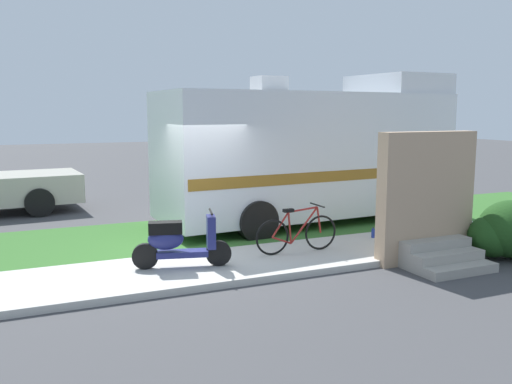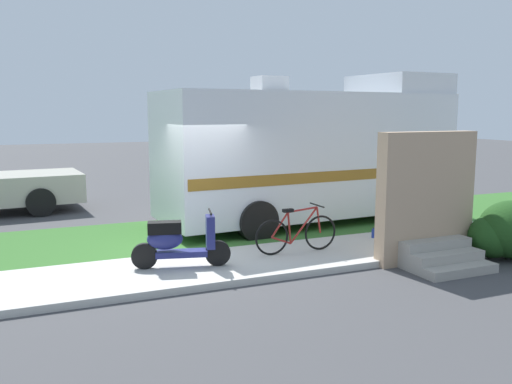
# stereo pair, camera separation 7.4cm
# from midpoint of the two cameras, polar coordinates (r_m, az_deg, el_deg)

# --- Properties ---
(ground_plane) EXTENTS (80.00, 80.00, 0.00)m
(ground_plane) POSITION_cam_midpoint_polar(r_m,az_deg,el_deg) (10.66, -6.30, -6.53)
(ground_plane) COLOR #424244
(sidewalk) EXTENTS (24.00, 2.00, 0.12)m
(sidewalk) POSITION_cam_midpoint_polar(r_m,az_deg,el_deg) (9.55, -4.17, -7.92)
(sidewalk) COLOR beige
(sidewalk) RESTS_ON ground
(grass_strip) EXTENTS (24.00, 3.40, 0.08)m
(grass_strip) POSITION_cam_midpoint_polar(r_m,az_deg,el_deg) (12.06, -8.40, -4.61)
(grass_strip) COLOR #336628
(grass_strip) RESTS_ON ground
(motorhome_rv) EXTENTS (7.44, 2.94, 3.70)m
(motorhome_rv) POSITION_cam_midpoint_polar(r_m,az_deg,el_deg) (13.34, 6.13, 4.18)
(motorhome_rv) COLOR silver
(motorhome_rv) RESTS_ON ground
(scooter) EXTENTS (1.65, 0.65, 0.97)m
(scooter) POSITION_cam_midpoint_polar(r_m,az_deg,el_deg) (9.28, -8.08, -5.16)
(scooter) COLOR black
(scooter) RESTS_ON ground
(bicycle) EXTENTS (1.70, 0.52, 0.89)m
(bicycle) POSITION_cam_midpoint_polar(r_m,az_deg,el_deg) (10.20, 4.51, -4.31)
(bicycle) COLOR black
(bicycle) RESTS_ON ground
(porch_steps) EXTENTS (2.00, 1.26, 2.40)m
(porch_steps) POSITION_cam_midpoint_polar(r_m,az_deg,el_deg) (10.29, 18.08, -1.93)
(porch_steps) COLOR #9E998E
(porch_steps) RESTS_ON ground
(bush_by_porch) EXTENTS (1.53, 1.15, 1.08)m
(bush_by_porch) POSITION_cam_midpoint_polar(r_m,az_deg,el_deg) (11.21, 25.42, -3.88)
(bush_by_porch) COLOR #1E4719
(bush_by_porch) RESTS_ON ground
(bottle_green) EXTENTS (0.07, 0.07, 0.22)m
(bottle_green) POSITION_cam_midpoint_polar(r_m,az_deg,el_deg) (11.66, 12.46, -4.29)
(bottle_green) COLOR navy
(bottle_green) RESTS_ON ground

